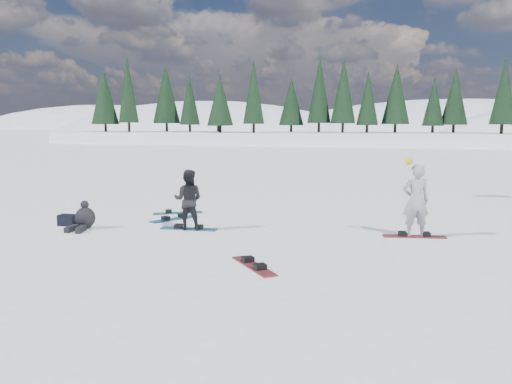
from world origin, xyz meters
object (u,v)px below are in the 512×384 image
snowboarder_man (188,200)px  snowboard_loose_c (178,213)px  seated_rider (84,218)px  gear_bag (68,220)px  snowboard_loose_b (254,266)px  snowboard_loose_a (174,219)px  snowboarder_woman (416,200)px

snowboarder_man → snowboard_loose_c: 2.54m
seated_rider → gear_bag: 0.76m
snowboard_loose_c → snowboard_loose_b: (3.85, -4.86, 0.00)m
gear_bag → snowboard_loose_a: gear_bag is taller
snowboarder_woman → gear_bag: size_ratio=4.31×
snowboard_loose_b → snowboarder_woman: bearing=97.8°
seated_rider → snowboard_loose_c: seated_rider is taller
snowboarder_man → seated_rider: size_ratio=1.70×
seated_rider → gear_bag: (-0.70, 0.25, -0.14)m
snowboarder_woman → gear_bag: 9.10m
snowboard_loose_c → snowboard_loose_b: 6.20m
snowboarder_woman → snowboard_loose_a: (-6.59, 0.43, -0.89)m
snowboarder_woman → snowboard_loose_b: (-3.05, -3.50, -0.89)m
gear_bag → snowboard_loose_a: (2.41, 1.57, -0.14)m
snowboarder_man → gear_bag: snowboarder_man is taller
snowboarder_woman → snowboard_loose_a: size_ratio=1.29×
snowboard_loose_c → snowboard_loose_a: bearing=-102.0°
seated_rider → snowboard_loose_a: (1.71, 1.82, -0.27)m
snowboard_loose_a → snowboarder_man: bearing=-108.5°
seated_rider → gear_bag: seated_rider is taller
snowboarder_woman → snowboard_loose_b: snowboarder_woman is taller
seated_rider → snowboarder_man: bearing=4.2°
snowboarder_man → snowboard_loose_c: size_ratio=1.05×
gear_bag → snowboard_loose_c: 3.26m
snowboard_loose_a → gear_bag: bearing=154.5°
snowboarder_woman → seated_rider: size_ratio=2.10×
snowboarder_woman → seated_rider: snowboarder_woman is taller
snowboarder_man → snowboard_loose_c: snowboarder_man is taller
snowboard_loose_c → snowboard_loose_b: size_ratio=1.00×
snowboarder_man → snowboard_loose_b: size_ratio=1.05×
snowboard_loose_c → snowboard_loose_b: same height
snowboarder_man → snowboard_loose_b: bearing=122.5°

